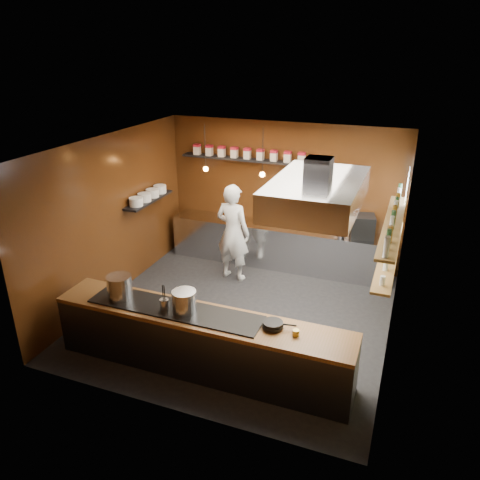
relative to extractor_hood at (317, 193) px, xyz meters
The scene contains 26 objects.
floor 2.85m from the extractor_hood, 162.90° to the left, with size 5.00×5.00×0.00m, color black.
back_wall 3.33m from the extractor_hood, 114.15° to the left, with size 5.00×5.00×0.00m, color #321809.
left_wall 3.95m from the extractor_hood, behind, with size 5.00×5.00×0.00m, color #321809.
right_wall 1.62m from the extractor_hood, 18.43° to the left, with size 5.00×5.00×0.00m, color brown.
ceiling 1.45m from the extractor_hood, 162.90° to the left, with size 5.00×5.00×0.00m, color silver.
window_pane 2.47m from the extractor_hood, 61.29° to the left, with size 1.00×1.00×0.00m, color white.
prep_counter 3.54m from the extractor_hood, 116.83° to the left, with size 4.60×0.65×0.90m, color silver.
pass_counter 2.70m from the extractor_hood, 137.38° to the right, with size 4.40×0.72×0.94m.
tin_shelf 3.54m from the extractor_hood, 128.56° to the left, with size 2.60×0.26×0.04m, color black.
plate_shelf 4.02m from the extractor_hood, 158.96° to the left, with size 0.30×1.40×0.04m, color black.
bottle_shelf_upper 1.38m from the extractor_hood, 33.94° to the left, with size 0.26×2.80×0.04m, color olive.
bottle_shelf_lower 1.64m from the extractor_hood, 33.94° to the left, with size 0.26×2.80×0.04m, color olive.
extractor_hood is the anchor object (origin of this frame).
pendant_left 3.44m from the extractor_hood, 142.13° to the left, with size 0.10×0.10×0.95m.
pendant_right 2.60m from the extractor_hood, 125.54° to the left, with size 0.10×0.10×0.95m.
storage_tins 3.44m from the extractor_hood, 126.60° to the left, with size 2.43×0.13×0.22m.
plate_stacks 3.99m from the extractor_hood, 158.96° to the left, with size 0.26×1.16×0.16m.
bottles 1.33m from the extractor_hood, 33.94° to the left, with size 0.06×2.66×0.24m.
wine_glasses 1.59m from the extractor_hood, 33.94° to the left, with size 0.07×2.37×0.13m.
stockpot_large 3.18m from the extractor_hood, 154.79° to the right, with size 0.37×0.37×0.36m, color #B5B8BD.
stockpot_small 2.41m from the extractor_hood, 141.19° to the right, with size 0.34×0.34×0.32m, color silver.
utensil_crock 2.67m from the extractor_hood, 144.71° to the right, with size 0.13×0.13×0.17m, color silver.
frying_pan 1.93m from the extractor_hood, 102.04° to the right, with size 0.46×0.29×0.07m.
butter_jar 1.96m from the extractor_hood, 85.96° to the right, with size 0.09×0.09×0.08m, color gold.
espresso_machine 2.96m from the extractor_hood, 80.61° to the left, with size 0.45×0.42×0.45m, color black.
chef 2.99m from the extractor_hood, 139.19° to the left, with size 0.72×0.47×1.97m, color silver.
Camera 1 is at (2.54, -6.65, 4.43)m, focal length 35.00 mm.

